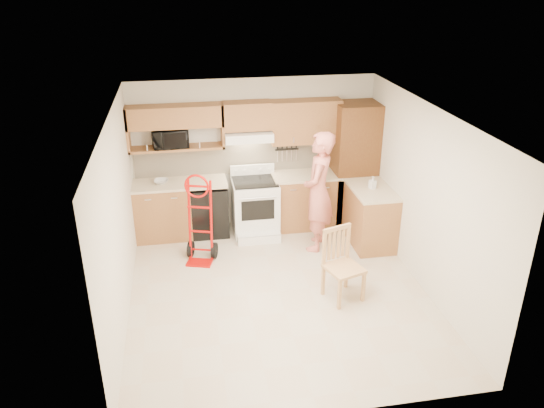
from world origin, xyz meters
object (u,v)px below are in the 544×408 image
object	(u,v)px
range	(256,203)
person	(318,192)
hand_truck	(199,223)
dining_chair	(344,266)
microwave	(170,138)

from	to	relation	value
range	person	bearing A→B (deg)	-35.73
hand_truck	dining_chair	world-z (taller)	hand_truck
range	person	size ratio (longest dim) A/B	0.57
microwave	range	world-z (taller)	microwave
hand_truck	dining_chair	bearing A→B (deg)	-18.75
microwave	dining_chair	bearing A→B (deg)	-55.09
range	person	world-z (taller)	person
microwave	dining_chair	size ratio (longest dim) A/B	0.55
microwave	person	bearing A→B (deg)	-30.47
dining_chair	range	bearing A→B (deg)	94.14
hand_truck	microwave	bearing A→B (deg)	125.40
range	person	xyz separation A→B (m)	(0.88, -0.63, 0.40)
microwave	dining_chair	world-z (taller)	microwave
hand_truck	person	bearing A→B (deg)	21.20
dining_chair	person	bearing A→B (deg)	71.14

